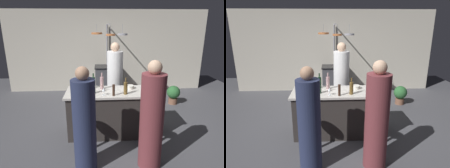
{
  "view_description": "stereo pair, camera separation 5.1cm",
  "coord_description": "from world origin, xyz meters",
  "views": [
    {
      "loc": [
        -0.23,
        -3.58,
        2.13
      ],
      "look_at": [
        0.0,
        0.15,
        1.0
      ],
      "focal_mm": 31.36,
      "sensor_mm": 36.0,
      "label": 1
    },
    {
      "loc": [
        -0.18,
        -3.59,
        2.13
      ],
      "look_at": [
        0.0,
        0.15,
        1.0
      ],
      "focal_mm": 31.36,
      "sensor_mm": 36.0,
      "label": 2
    }
  ],
  "objects": [
    {
      "name": "wine_bottle_amber",
      "position": [
        0.23,
        -0.18,
        1.02
      ],
      "size": [
        0.07,
        0.07,
        0.31
      ],
      "color": "brown",
      "rests_on": "kitchen_island"
    },
    {
      "name": "ground_plane",
      "position": [
        0.0,
        0.0,
        0.0
      ],
      "size": [
        9.0,
        9.0,
        0.0
      ],
      "primitive_type": "plane",
      "color": "#4C4C51"
    },
    {
      "name": "guest_left",
      "position": [
        -0.47,
        -1.01,
        0.74
      ],
      "size": [
        0.34,
        0.34,
        1.61
      ],
      "color": "#262D4C",
      "rests_on": "ground_plane"
    },
    {
      "name": "wine_bottle_rose",
      "position": [
        -0.2,
        0.16,
        1.03
      ],
      "size": [
        0.07,
        0.07,
        0.33
      ],
      "color": "#B78C8E",
      "rests_on": "kitchen_island"
    },
    {
      "name": "bar_stool_left",
      "position": [
        -0.51,
        -0.62,
        0.38
      ],
      "size": [
        0.28,
        0.28,
        0.68
      ],
      "color": "#4C4C51",
      "rests_on": "ground_plane"
    },
    {
      "name": "wine_glass_near_left_guest",
      "position": [
        -0.59,
        -0.22,
        1.01
      ],
      "size": [
        0.07,
        0.07,
        0.15
      ],
      "color": "silver",
      "rests_on": "kitchen_island"
    },
    {
      "name": "wine_glass_by_chef",
      "position": [
        0.68,
        0.21,
        1.01
      ],
      "size": [
        0.07,
        0.07,
        0.15
      ],
      "color": "silver",
      "rests_on": "kitchen_island"
    },
    {
      "name": "bar_stool_right",
      "position": [
        0.58,
        -0.62,
        0.38
      ],
      "size": [
        0.28,
        0.28,
        0.68
      ],
      "color": "#4C4C51",
      "rests_on": "ground_plane"
    },
    {
      "name": "chef",
      "position": [
        0.12,
        0.91,
        0.81
      ],
      "size": [
        0.37,
        0.37,
        1.75
      ],
      "color": "white",
      "rests_on": "ground_plane"
    },
    {
      "name": "mixing_bowl_wooden",
      "position": [
        0.73,
        0.02,
        0.93
      ],
      "size": [
        0.21,
        0.21,
        0.06
      ],
      "primitive_type": "cylinder",
      "color": "brown",
      "rests_on": "kitchen_island"
    },
    {
      "name": "guest_right",
      "position": [
        0.52,
        -1.01,
        0.78
      ],
      "size": [
        0.35,
        0.35,
        1.68
      ],
      "color": "brown",
      "rests_on": "ground_plane"
    },
    {
      "name": "potted_plant",
      "position": [
        1.8,
        1.44,
        0.3
      ],
      "size": [
        0.36,
        0.36,
        0.52
      ],
      "color": "brown",
      "rests_on": "ground_plane"
    },
    {
      "name": "wine_bottle_green",
      "position": [
        -0.36,
        -0.1,
        1.03
      ],
      "size": [
        0.07,
        0.07,
        0.32
      ],
      "color": "#193D23",
      "rests_on": "kitchen_island"
    },
    {
      "name": "stove_range",
      "position": [
        0.0,
        2.45,
        0.45
      ],
      "size": [
        0.8,
        0.64,
        0.89
      ],
      "color": "#47474C",
      "rests_on": "ground_plane"
    },
    {
      "name": "mixing_bowl_ceramic",
      "position": [
        0.37,
        0.14,
        0.93
      ],
      "size": [
        0.16,
        0.16,
        0.07
      ],
      "primitive_type": "cylinder",
      "color": "silver",
      "rests_on": "kitchen_island"
    },
    {
      "name": "pepper_mill",
      "position": [
        0.01,
        -0.25,
        1.01
      ],
      "size": [
        0.05,
        0.05,
        0.21
      ],
      "primitive_type": "cylinder",
      "color": "#382319",
      "rests_on": "kitchen_island"
    },
    {
      "name": "wine_bottle_red",
      "position": [
        -0.37,
        0.24,
        1.02
      ],
      "size": [
        0.07,
        0.07,
        0.31
      ],
      "color": "#143319",
      "rests_on": "kitchen_island"
    },
    {
      "name": "overhead_pot_rack",
      "position": [
        0.01,
        1.9,
        1.7
      ],
      "size": [
        0.91,
        1.39,
        2.17
      ],
      "color": "gray",
      "rests_on": "ground_plane"
    },
    {
      "name": "back_wall",
      "position": [
        0.0,
        2.85,
        1.3
      ],
      "size": [
        6.4,
        0.16,
        2.6
      ],
      "primitive_type": "cube",
      "color": "beige",
      "rests_on": "ground_plane"
    },
    {
      "name": "wine_glass_near_right_guest",
      "position": [
        -0.17,
        -0.21,
        1.01
      ],
      "size": [
        0.07,
        0.07,
        0.15
      ],
      "color": "silver",
      "rests_on": "kitchen_island"
    },
    {
      "name": "kitchen_island",
      "position": [
        0.0,
        0.0,
        0.45
      ],
      "size": [
        1.8,
        0.72,
        0.9
      ],
      "color": "#332D2B",
      "rests_on": "ground_plane"
    }
  ]
}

